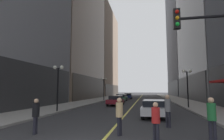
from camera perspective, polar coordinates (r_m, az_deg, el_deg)
The scene contains 19 objects.
ground_plane at distance 40.87m, azimuth 8.31°, elevation -9.11°, with size 200.00×200.00×0.00m, color #2D2D30.
sidewalk_left at distance 42.05m, azimuth -3.14°, elevation -8.97°, with size 4.50×78.00×0.15m, color gray.
sidewalk_right at distance 41.32m, azimuth 19.94°, elevation -8.67°, with size 4.50×78.00×0.15m, color gray.
lane_centre_stripe at distance 40.87m, azimuth 8.31°, elevation -9.10°, with size 0.16×70.00×0.01m, color #E5D64C.
building_left_far at distance 69.76m, azimuth -4.92°, elevation 5.35°, with size 12.75×26.00×32.22m.
building_right_far at distance 74.21m, azimuth 22.14°, elevation 19.19°, with size 11.54×26.00×66.95m.
car_silver at distance 14.96m, azimuth 13.03°, elevation -11.43°, with size 2.02×4.59×1.32m.
car_maroon at distance 24.98m, azimuth 1.17°, elevation -9.42°, with size 1.90×4.08×1.32m.
car_green at distance 33.60m, azimuth 2.91°, elevation -8.58°, with size 1.96×4.68×1.32m.
car_navy at distance 42.85m, azimuth 5.08°, elevation -8.05°, with size 1.78×4.46×1.32m.
pedestrian_in_red_jacket at distance 7.83m, azimuth 13.56°, elevation -14.74°, with size 0.48×0.48×1.62m.
pedestrian_in_tan_trench at distance 8.81m, azimuth 2.34°, elevation -13.38°, with size 0.45×0.45×1.75m.
pedestrian_in_grey_suit at distance 11.08m, azimuth 17.07°, elevation -11.38°, with size 0.46×0.46×1.83m.
pedestrian_in_black_coat at distance 9.78m, azimuth -22.77°, elevation -12.41°, with size 0.38×0.38×1.69m.
pedestrian_in_green_parka at distance 8.68m, azimuth 28.77°, elevation -12.46°, with size 0.39×0.39×1.81m.
street_lamp_left_near at distance 17.98m, azimuth -16.55°, elevation -2.33°, with size 1.06×0.36×4.43m.
street_lamp_left_far at distance 35.75m, azimuth -2.55°, elevation -4.37°, with size 1.06×0.36×4.43m.
street_lamp_right_mid at distance 22.45m, azimuth 22.51°, elevation -2.83°, with size 1.06×0.36×4.43m.
fire_hydrant_right at distance 16.30m, azimuth 29.42°, elevation -11.49°, with size 0.28×0.28×0.80m, color red.
Camera 1 is at (1.86, -5.77, 2.13)m, focal length 29.18 mm.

